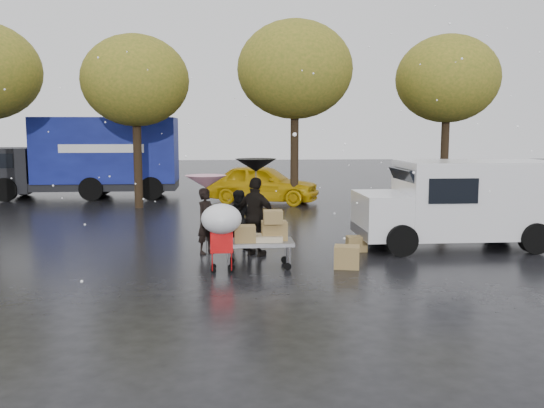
{
  "coord_description": "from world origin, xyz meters",
  "views": [
    {
      "loc": [
        -0.23,
        -12.23,
        2.99
      ],
      "look_at": [
        0.87,
        1.0,
        1.26
      ],
      "focal_mm": 38.0,
      "sensor_mm": 36.0,
      "label": 1
    }
  ],
  "objects": [
    {
      "name": "ground",
      "position": [
        0.0,
        0.0,
        0.0
      ],
      "size": [
        90.0,
        90.0,
        0.0
      ],
      "primitive_type": "plane",
      "color": "black",
      "rests_on": "ground"
    },
    {
      "name": "box_ground_far",
      "position": [
        3.01,
        1.52,
        0.18
      ],
      "size": [
        0.47,
        0.37,
        0.37
      ],
      "primitive_type": "cube",
      "rotation": [
        0.0,
        0.0,
        0.0
      ],
      "color": "olive",
      "rests_on": "ground"
    },
    {
      "name": "person_middle",
      "position": [
        0.16,
        1.93,
        0.75
      ],
      "size": [
        0.83,
        0.71,
        1.5
      ],
      "primitive_type": "imported",
      "rotation": [
        0.0,
        0.0,
        -0.21
      ],
      "color": "black",
      "rests_on": "ground"
    },
    {
      "name": "person_black",
      "position": [
        0.51,
        1.2,
        0.94
      ],
      "size": [
        1.16,
        1.01,
        1.88
      ],
      "primitive_type": "imported",
      "rotation": [
        0.0,
        0.0,
        2.53
      ],
      "color": "black",
      "rests_on": "ground"
    },
    {
      "name": "white_van",
      "position": [
        5.75,
        1.81,
        1.16
      ],
      "size": [
        4.91,
        2.18,
        2.2
      ],
      "color": "white",
      "rests_on": "ground"
    },
    {
      "name": "tree_row",
      "position": [
        -0.47,
        10.0,
        5.02
      ],
      "size": [
        21.6,
        4.4,
        7.12
      ],
      "color": "black",
      "rests_on": "ground"
    },
    {
      "name": "blue_truck",
      "position": [
        -6.16,
        13.57,
        1.76
      ],
      "size": [
        8.3,
        2.6,
        3.5
      ],
      "color": "navy",
      "rests_on": "ground"
    },
    {
      "name": "person_pink",
      "position": [
        -0.67,
        1.57,
        0.79
      ],
      "size": [
        0.65,
        0.69,
        1.59
      ],
      "primitive_type": "imported",
      "rotation": [
        0.0,
        0.0,
        0.93
      ],
      "color": "black",
      "rests_on": "ground"
    },
    {
      "name": "umbrella_black",
      "position": [
        0.51,
        1.2,
        2.15
      ],
      "size": [
        0.97,
        0.97,
        2.31
      ],
      "color": "#4C4C4C",
      "rests_on": "ground"
    },
    {
      "name": "vendor_cart",
      "position": [
        0.58,
        0.03,
        0.73
      ],
      "size": [
        1.52,
        0.8,
        1.27
      ],
      "color": "slate",
      "rests_on": "ground"
    },
    {
      "name": "box_ground_near",
      "position": [
        2.4,
        -0.18,
        0.24
      ],
      "size": [
        0.62,
        0.55,
        0.48
      ],
      "primitive_type": "cube",
      "rotation": [
        0.0,
        0.0,
        -0.24
      ],
      "color": "olive",
      "rests_on": "ground"
    },
    {
      "name": "shopping_cart",
      "position": [
        -0.3,
        -0.4,
        1.06
      ],
      "size": [
        0.84,
        0.84,
        1.46
      ],
      "color": "#B00A0B",
      "rests_on": "ground"
    },
    {
      "name": "umbrella_pink",
      "position": [
        -0.67,
        1.57,
        1.74
      ],
      "size": [
        0.99,
        0.99,
        1.9
      ],
      "color": "#4C4C4C",
      "rests_on": "ground"
    },
    {
      "name": "yellow_taxi",
      "position": [
        1.31,
        11.12,
        0.79
      ],
      "size": [
        4.99,
        3.28,
        1.58
      ],
      "primitive_type": "imported",
      "rotation": [
        0.0,
        0.0,
        1.24
      ],
      "color": "#DCAA0B",
      "rests_on": "ground"
    }
  ]
}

